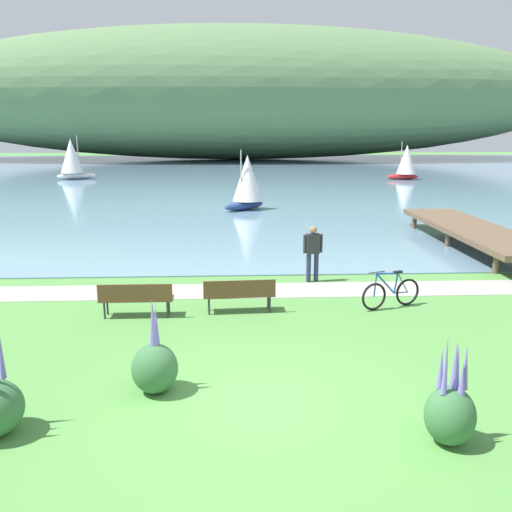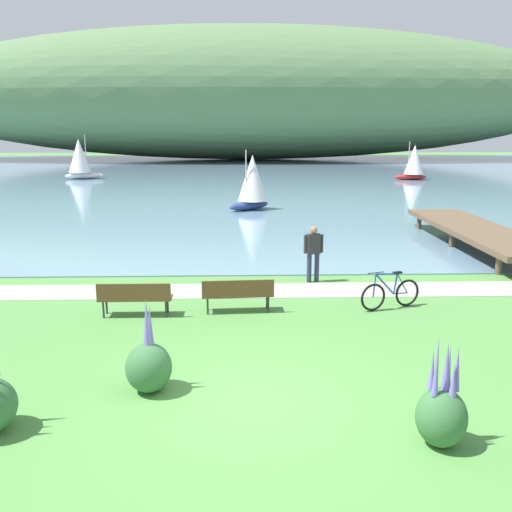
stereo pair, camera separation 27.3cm
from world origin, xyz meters
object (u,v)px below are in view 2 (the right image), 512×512
at_px(park_bench_near_camera, 135,296).
at_px(bicycle_leaning_near_bench, 390,294).
at_px(sailboat_nearest_to_shore, 252,182).
at_px(park_bench_further_along, 238,293).
at_px(sailboat_toward_hillside, 414,162).
at_px(sailboat_mid_bay, 80,158).
at_px(person_at_shoreline, 313,250).

distance_m(park_bench_near_camera, bicycle_leaning_near_bench, 6.48).
bearing_deg(sailboat_nearest_to_shore, park_bench_further_along, -92.46).
bearing_deg(sailboat_toward_hillside, park_bench_near_camera, -116.51).
xyz_separation_m(bicycle_leaning_near_bench, sailboat_toward_hillside, (11.72, 36.01, 1.23)).
bearing_deg(sailboat_toward_hillside, park_bench_further_along, -113.36).
bearing_deg(sailboat_nearest_to_shore, sailboat_mid_bay, 127.23).
relative_size(person_at_shoreline, sailboat_toward_hillside, 0.51).
xyz_separation_m(person_at_shoreline, sailboat_toward_hillside, (13.38, 33.42, 0.65)).
height_order(person_at_shoreline, sailboat_nearest_to_shore, sailboat_nearest_to_shore).
relative_size(park_bench_near_camera, bicycle_leaning_near_bench, 1.07).
relative_size(sailboat_nearest_to_shore, sailboat_toward_hillside, 0.99).
height_order(bicycle_leaning_near_bench, sailboat_toward_hillside, sailboat_toward_hillside).
bearing_deg(sailboat_mid_bay, bicycle_leaning_near_bench, -64.09).
height_order(sailboat_nearest_to_shore, sailboat_mid_bay, sailboat_mid_bay).
bearing_deg(park_bench_further_along, bicycle_leaning_near_bench, 2.86).
height_order(sailboat_nearest_to_shore, sailboat_toward_hillside, sailboat_toward_hillside).
height_order(park_bench_near_camera, park_bench_further_along, same).
distance_m(person_at_shoreline, sailboat_toward_hillside, 36.00).
bearing_deg(sailboat_nearest_to_shore, sailboat_toward_hillside, 50.84).
bearing_deg(bicycle_leaning_near_bench, park_bench_near_camera, -176.15).
distance_m(sailboat_nearest_to_shore, sailboat_toward_hillside, 23.55).
distance_m(bicycle_leaning_near_bench, sailboat_mid_bay, 41.95).
height_order(park_bench_near_camera, sailboat_toward_hillside, sailboat_toward_hillside).
relative_size(bicycle_leaning_near_bench, sailboat_toward_hillside, 0.50).
xyz_separation_m(park_bench_near_camera, park_bench_further_along, (2.53, 0.24, 0.00)).
height_order(bicycle_leaning_near_bench, sailboat_nearest_to_shore, sailboat_nearest_to_shore).
height_order(park_bench_near_camera, bicycle_leaning_near_bench, bicycle_leaning_near_bench).
bearing_deg(park_bench_further_along, sailboat_toward_hillside, 66.64).
distance_m(park_bench_near_camera, person_at_shoreline, 5.69).
bearing_deg(sailboat_mid_bay, sailboat_nearest_to_shore, -52.77).
bearing_deg(person_at_shoreline, park_bench_near_camera, -147.73).
bearing_deg(person_at_shoreline, sailboat_toward_hillside, 68.18).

